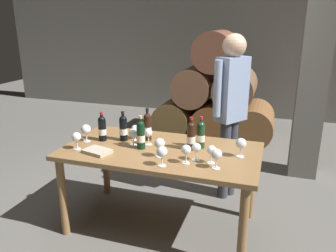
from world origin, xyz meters
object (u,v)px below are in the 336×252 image
at_px(wine_bottle_2, 148,126).
at_px(wine_bottle_1, 102,128).
at_px(dining_table, 161,159).
at_px(wine_glass_2, 133,134).
at_px(wine_glass_3, 186,150).
at_px(wine_bottle_5, 201,134).
at_px(wine_glass_11, 216,155).
at_px(wine_bottle_0, 123,128).
at_px(wine_glass_5, 76,137).
at_px(wine_glass_7, 86,130).
at_px(wine_glass_1, 212,151).
at_px(tasting_notebook, 97,151).
at_px(wine_glass_8, 196,148).
at_px(wine_glass_6, 241,144).
at_px(wine_glass_9, 160,144).
at_px(wine_glass_0, 135,129).
at_px(sommelier_presenting, 231,102).
at_px(wine_glass_4, 162,152).
at_px(wine_bottle_3, 191,136).
at_px(wine_bottle_4, 141,134).
at_px(wine_glass_10, 148,133).

bearing_deg(wine_bottle_2, wine_bottle_1, -160.23).
bearing_deg(wine_bottle_2, dining_table, -43.28).
relative_size(wine_glass_2, wine_glass_3, 1.02).
height_order(wine_bottle_5, wine_glass_11, wine_bottle_5).
relative_size(dining_table, wine_bottle_1, 6.27).
bearing_deg(wine_glass_3, wine_glass_2, 156.84).
relative_size(wine_bottle_0, wine_glass_5, 1.81).
bearing_deg(wine_glass_7, wine_bottle_2, 22.26).
relative_size(wine_glass_1, wine_glass_11, 0.93).
height_order(wine_glass_7, tasting_notebook, wine_glass_7).
distance_m(wine_glass_5, wine_glass_8, 1.04).
distance_m(wine_glass_6, wine_glass_9, 0.66).
xyz_separation_m(wine_glass_3, wine_glass_6, (0.39, 0.26, 0.00)).
distance_m(wine_glass_0, wine_glass_6, 0.99).
bearing_deg(wine_glass_11, wine_bottle_5, 118.14).
bearing_deg(wine_glass_5, wine_glass_3, 0.03).
relative_size(wine_bottle_0, wine_glass_2, 1.78).
height_order(wine_glass_0, wine_glass_3, wine_glass_3).
bearing_deg(sommelier_presenting, wine_glass_3, -101.71).
relative_size(wine_glass_3, wine_glass_7, 0.94).
height_order(wine_glass_1, wine_glass_4, wine_glass_4).
distance_m(wine_bottle_3, wine_glass_3, 0.30).
relative_size(wine_glass_3, wine_glass_4, 0.97).
relative_size(wine_glass_5, wine_glass_7, 0.95).
bearing_deg(wine_bottle_0, wine_bottle_1, -162.05).
bearing_deg(wine_bottle_5, dining_table, -156.29).
xyz_separation_m(wine_glass_1, wine_glass_8, (-0.13, 0.02, 0.00)).
xyz_separation_m(wine_bottle_0, wine_glass_0, (0.10, 0.05, -0.02)).
height_order(wine_bottle_4, wine_glass_10, wine_bottle_4).
xyz_separation_m(wine_glass_5, wine_glass_11, (1.22, -0.02, 0.00)).
bearing_deg(sommelier_presenting, wine_bottle_4, -129.80).
height_order(wine_glass_11, sommelier_presenting, sommelier_presenting).
relative_size(dining_table, wine_glass_11, 10.77).
height_order(wine_glass_7, wine_glass_10, wine_glass_7).
relative_size(wine_glass_5, tasting_notebook, 0.70).
relative_size(wine_bottle_5, wine_glass_6, 1.76).
distance_m(wine_bottle_0, wine_bottle_4, 0.27).
height_order(wine_bottle_2, wine_glass_0, wine_bottle_2).
distance_m(wine_bottle_0, wine_glass_10, 0.26).
xyz_separation_m(wine_bottle_4, wine_glass_3, (0.46, -0.19, -0.02)).
distance_m(wine_glass_1, wine_glass_9, 0.43).
relative_size(wine_bottle_2, sommelier_presenting, 0.18).
bearing_deg(tasting_notebook, wine_bottle_1, 124.25).
distance_m(wine_glass_1, wine_glass_11, 0.10).
bearing_deg(wine_bottle_4, wine_glass_11, -16.70).
bearing_deg(wine_glass_6, wine_glass_10, 177.43).
relative_size(wine_glass_1, wine_glass_2, 0.94).
xyz_separation_m(wine_bottle_1, wine_glass_6, (1.27, -0.01, -0.01)).
bearing_deg(wine_glass_3, wine_glass_1, 18.47).
relative_size(wine_bottle_0, wine_bottle_4, 0.94).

